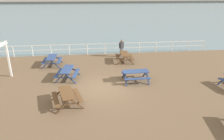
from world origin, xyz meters
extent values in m
cube|color=brown|center=(0.00, 0.00, -0.10)|extent=(30.00, 24.00, 0.20)
cube|color=gray|center=(0.00, 52.75, 0.00)|extent=(142.00, 90.00, 0.01)
cube|color=#4C4C47|center=(0.00, 95.75, 0.00)|extent=(142.00, 6.00, 1.80)
cube|color=white|center=(0.00, 7.75, 1.05)|extent=(23.00, 0.06, 0.06)
cube|color=white|center=(0.00, 7.75, 0.58)|extent=(23.00, 0.05, 0.05)
cylinder|color=white|center=(-7.96, 7.75, 0.53)|extent=(0.07, 0.07, 1.05)
cylinder|color=white|center=(-6.19, 7.75, 0.53)|extent=(0.07, 0.07, 1.05)
cylinder|color=white|center=(-4.42, 7.75, 0.53)|extent=(0.07, 0.07, 1.05)
cylinder|color=white|center=(-2.65, 7.75, 0.53)|extent=(0.07, 0.07, 1.05)
cylinder|color=white|center=(-0.88, 7.75, 0.53)|extent=(0.07, 0.07, 1.05)
cylinder|color=white|center=(0.88, 7.75, 0.53)|extent=(0.07, 0.07, 1.05)
cylinder|color=white|center=(2.65, 7.75, 0.53)|extent=(0.07, 0.07, 1.05)
cylinder|color=white|center=(4.42, 7.75, 0.53)|extent=(0.07, 0.07, 1.05)
cylinder|color=white|center=(6.19, 7.75, 0.53)|extent=(0.07, 0.07, 1.05)
cylinder|color=white|center=(7.96, 7.75, 0.53)|extent=(0.07, 0.07, 1.05)
cylinder|color=white|center=(9.73, 7.75, 0.53)|extent=(0.07, 0.07, 1.05)
cylinder|color=white|center=(11.50, 7.75, 0.53)|extent=(0.07, 0.07, 1.05)
cube|color=#334C84|center=(-2.33, 1.76, 0.75)|extent=(0.94, 1.88, 0.05)
cube|color=#334C84|center=(-2.94, 1.84, 0.45)|extent=(0.50, 1.82, 0.04)
cube|color=#334C84|center=(-1.71, 1.67, 0.45)|extent=(0.50, 1.82, 0.04)
cube|color=navy|center=(-2.59, 2.58, 0.38)|extent=(0.80, 0.19, 0.79)
cube|color=navy|center=(-1.85, 2.48, 0.38)|extent=(0.80, 0.19, 0.79)
cube|color=navy|center=(-2.22, 2.53, 0.42)|extent=(1.49, 0.26, 0.04)
cube|color=navy|center=(-2.81, 1.04, 0.38)|extent=(0.80, 0.19, 0.79)
cube|color=navy|center=(-2.06, 0.93, 0.38)|extent=(0.80, 0.19, 0.79)
cube|color=navy|center=(-2.43, 0.99, 0.42)|extent=(1.49, 0.26, 0.04)
cube|color=brown|center=(2.43, 5.07, 0.75)|extent=(0.80, 1.84, 0.05)
cube|color=brown|center=(1.81, 5.11, 0.45)|extent=(0.36, 1.81, 0.04)
cube|color=brown|center=(3.05, 5.04, 0.45)|extent=(0.36, 1.81, 0.04)
cube|color=#50351E|center=(2.10, 5.87, 0.38)|extent=(0.80, 0.12, 0.79)
cube|color=#50351E|center=(2.85, 5.83, 0.38)|extent=(0.80, 0.12, 0.79)
cube|color=#50351E|center=(2.47, 5.85, 0.42)|extent=(1.50, 0.14, 0.04)
cube|color=#50351E|center=(2.01, 4.31, 0.38)|extent=(0.80, 0.12, 0.79)
cube|color=#50351E|center=(2.76, 4.27, 0.38)|extent=(0.80, 0.12, 0.79)
cube|color=#50351E|center=(2.39, 4.29, 0.42)|extent=(1.50, 0.14, 0.04)
cube|color=brown|center=(-2.03, -1.87, 0.75)|extent=(1.14, 1.92, 0.05)
cube|color=brown|center=(-2.63, -2.03, 0.45)|extent=(0.72, 1.81, 0.04)
cube|color=brown|center=(-1.43, -1.71, 0.45)|extent=(0.72, 1.81, 0.04)
cube|color=#50351E|center=(-2.59, -1.21, 0.38)|extent=(0.79, 0.28, 0.79)
cube|color=#50351E|center=(-1.87, -1.02, 0.38)|extent=(0.79, 0.28, 0.79)
cube|color=#50351E|center=(-2.23, -1.11, 0.42)|extent=(1.46, 0.45, 0.04)
cube|color=#50351E|center=(-2.19, -2.72, 0.38)|extent=(0.79, 0.28, 0.79)
cube|color=#50351E|center=(-1.46, -2.52, 0.38)|extent=(0.79, 0.28, 0.79)
cube|color=#50351E|center=(-1.82, -2.62, 0.42)|extent=(1.46, 0.45, 0.04)
cube|color=#334C84|center=(2.49, 0.79, 0.75)|extent=(1.81, 0.74, 0.05)
cube|color=#334C84|center=(2.48, 1.41, 0.45)|extent=(1.80, 0.30, 0.04)
cube|color=#334C84|center=(2.50, 0.17, 0.45)|extent=(1.80, 0.30, 0.04)
cube|color=navy|center=(3.26, 1.18, 0.38)|extent=(0.10, 0.79, 0.79)
cube|color=navy|center=(3.27, 0.43, 0.38)|extent=(0.10, 0.79, 0.79)
cube|color=navy|center=(3.27, 0.81, 0.42)|extent=(0.09, 1.50, 0.04)
cube|color=navy|center=(1.70, 1.15, 0.38)|extent=(0.10, 0.79, 0.79)
cube|color=navy|center=(1.72, 0.40, 0.38)|extent=(0.10, 0.79, 0.79)
cube|color=navy|center=(1.71, 0.78, 0.42)|extent=(0.09, 1.50, 0.04)
cube|color=#334C84|center=(-3.88, 4.82, 0.75)|extent=(0.72, 1.81, 0.05)
cube|color=#334C84|center=(-4.50, 4.83, 0.45)|extent=(0.28, 1.80, 0.04)
cube|color=#334C84|center=(-3.26, 4.81, 0.45)|extent=(0.28, 1.80, 0.04)
cube|color=navy|center=(-4.24, 5.60, 0.38)|extent=(0.79, 0.09, 0.79)
cube|color=navy|center=(-3.49, 5.59, 0.38)|extent=(0.79, 0.09, 0.79)
cube|color=navy|center=(-3.87, 5.60, 0.42)|extent=(1.50, 0.08, 0.04)
cube|color=navy|center=(-4.26, 4.04, 0.38)|extent=(0.79, 0.09, 0.79)
cube|color=navy|center=(-3.51, 4.03, 0.38)|extent=(0.79, 0.09, 0.79)
cube|color=navy|center=(-3.88, 4.04, 0.42)|extent=(1.50, 0.08, 0.04)
cube|color=navy|center=(8.32, -0.42, 0.38)|extent=(0.80, 0.19, 0.79)
cylinder|color=slate|center=(2.48, 6.60, 0.42)|extent=(0.14, 0.14, 0.85)
cylinder|color=slate|center=(2.31, 6.53, 0.42)|extent=(0.14, 0.14, 0.85)
cube|color=#333338|center=(2.39, 6.57, 1.14)|extent=(0.40, 0.33, 0.58)
cylinder|color=#333338|center=(2.60, 6.65, 1.17)|extent=(0.09, 0.09, 0.52)
cylinder|color=#333338|center=(2.19, 6.48, 1.17)|extent=(0.09, 0.09, 0.52)
sphere|color=brown|center=(2.39, 6.57, 1.54)|extent=(0.23, 0.23, 0.23)
cube|color=white|center=(-6.55, 2.69, 1.25)|extent=(0.12, 0.12, 2.50)
camera|label=1|loc=(-0.67, -12.22, 6.02)|focal=32.84mm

